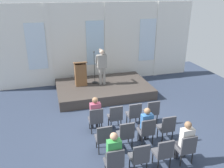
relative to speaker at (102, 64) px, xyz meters
The scene contains 22 objects.
ground_plane 3.80m from the speaker, 89.41° to the right, with size 14.08×14.08×0.00m, color #2D384C.
rear_partition 1.74m from the speaker, 87.86° to the left, with size 10.83×0.14×4.08m.
stage_platform 1.20m from the speaker, 64.79° to the right, with size 4.32×2.81×0.44m, color #3F3833.
speaker is the anchor object (origin of this frame).
mic_stand 0.76m from the speaker, 139.23° to the left, with size 0.28×0.28×1.56m.
lectern 1.08m from the speaker, behind, with size 0.60×0.48×1.16m.
chair_r0_c0 3.51m from the speaker, 107.31° to the right, with size 0.46×0.44×0.94m.
audience_r0_c0 3.39m from the speaker, 107.73° to the right, with size 0.36×0.39×1.31m.
chair_r0_c1 3.38m from the speaker, 95.51° to the right, with size 0.46×0.44×0.94m.
chair_r0_c2 3.38m from the speaker, 83.23° to the right, with size 0.46×0.44×0.94m.
chair_r0_c3 3.53m from the speaker, 71.53° to the right, with size 0.46×0.44×0.94m.
chair_r1_c0 4.57m from the speaker, 103.04° to the right, with size 0.46×0.44×0.94m.
chair_r1_c1 4.47m from the speaker, 94.10° to the right, with size 0.46×0.44×0.94m.
chair_r1_c2 4.47m from the speaker, 84.96° to the right, with size 0.46×0.44×0.94m.
audience_r1_c2 4.36m from the speaker, 84.86° to the right, with size 0.36×0.39×1.28m.
chair_r1_c3 4.58m from the speaker, 76.07° to the right, with size 0.46×0.44×0.94m.
chair_r2_c0 5.65m from the speaker, 100.44° to the right, with size 0.46×0.44×0.94m.
audience_r2_c0 5.54m from the speaker, 100.59° to the right, with size 0.36×0.39×1.36m.
chair_r2_c1 5.57m from the speaker, 93.26° to the right, with size 0.46×0.44×0.94m.
chair_r2_c2 5.57m from the speaker, 85.99° to the right, with size 0.46×0.44×0.94m.
chair_r2_c3 5.66m from the speaker, 78.84° to the right, with size 0.46×0.44×0.94m.
audience_r2_c3 5.56m from the speaker, 78.67° to the right, with size 0.36×0.39×1.33m.
Camera 1 is at (-2.43, -6.63, 4.64)m, focal length 37.77 mm.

